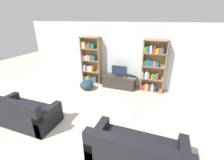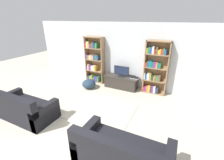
# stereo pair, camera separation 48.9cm
# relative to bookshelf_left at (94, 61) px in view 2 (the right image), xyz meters

# --- Properties ---
(wall_back) EXTENTS (8.80, 0.06, 2.60)m
(wall_back) POSITION_rel_bookshelf_left_xyz_m (1.40, 0.17, 0.33)
(wall_back) COLOR silver
(wall_back) RESTS_ON ground_plane
(bookshelf_left) EXTENTS (0.86, 0.30, 2.02)m
(bookshelf_left) POSITION_rel_bookshelf_left_xyz_m (0.00, 0.00, 0.00)
(bookshelf_left) COLOR #93704C
(bookshelf_left) RESTS_ON ground_plane
(bookshelf_right) EXTENTS (0.86, 0.30, 2.02)m
(bookshelf_right) POSITION_rel_bookshelf_left_xyz_m (2.66, -0.00, 0.00)
(bookshelf_right) COLOR #93704C
(bookshelf_right) RESTS_ON ground_plane
(tv_stand) EXTENTS (1.42, 0.52, 0.50)m
(tv_stand) POSITION_rel_bookshelf_left_xyz_m (1.37, -0.15, -0.71)
(tv_stand) COLOR #332D28
(tv_stand) RESTS_ON ground_plane
(television) EXTENTS (0.64, 0.16, 0.44)m
(television) POSITION_rel_bookshelf_left_xyz_m (1.37, -0.14, -0.24)
(television) COLOR black
(television) RESTS_ON tv_stand
(laptop) EXTENTS (0.33, 0.25, 0.03)m
(laptop) POSITION_rel_bookshelf_left_xyz_m (1.92, -0.08, -0.45)
(laptop) COLOR silver
(laptop) RESTS_ON tv_stand
(area_rug) EXTENTS (1.96, 1.64, 0.02)m
(area_rug) POSITION_rel_bookshelf_left_xyz_m (1.47, -2.03, -0.96)
(area_rug) COLOR beige
(area_rug) RESTS_ON ground_plane
(couch_left_sectional) EXTENTS (1.77, 0.88, 0.89)m
(couch_left_sectional) POSITION_rel_bookshelf_left_xyz_m (-0.38, -3.27, -0.67)
(couch_left_sectional) COLOR black
(couch_left_sectional) RESTS_ON ground_plane
(couch_right_sofa) EXTENTS (1.84, 0.90, 0.89)m
(couch_right_sofa) POSITION_rel_bookshelf_left_xyz_m (2.78, -3.54, -0.66)
(couch_right_sofa) COLOR black
(couch_right_sofa) RESTS_ON ground_plane
(beanbag_ottoman) EXTENTS (0.56, 0.56, 0.38)m
(beanbag_ottoman) POSITION_rel_bookshelf_left_xyz_m (0.17, -0.77, -0.78)
(beanbag_ottoman) COLOR #23384C
(beanbag_ottoman) RESTS_ON ground_plane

